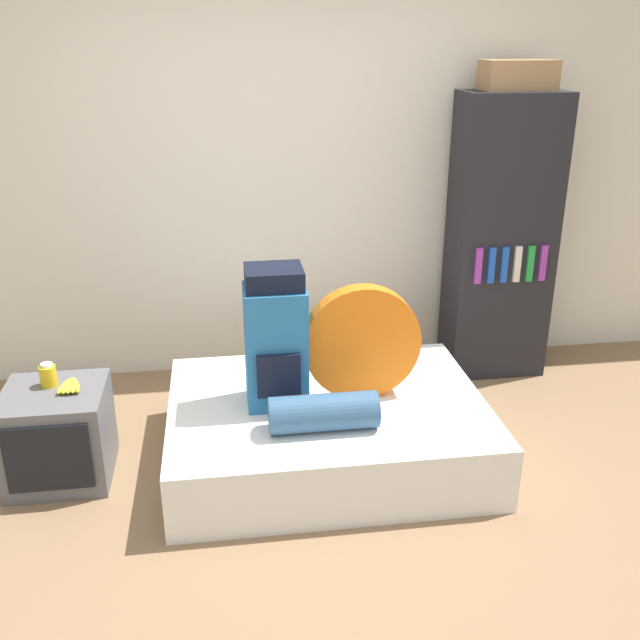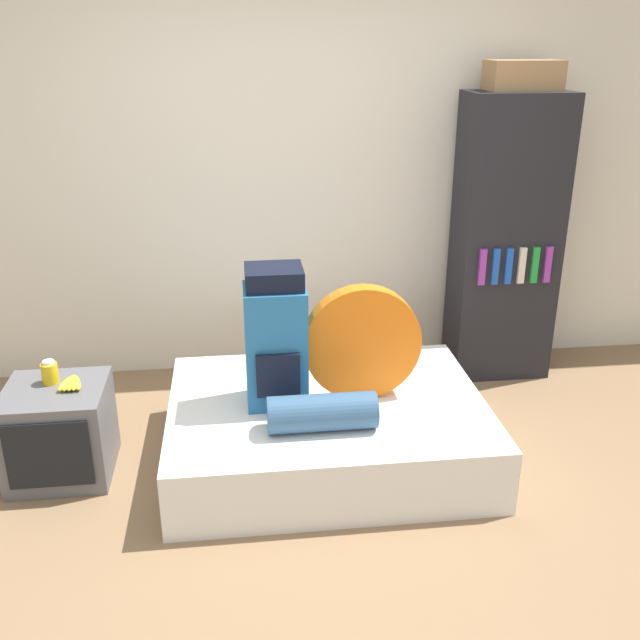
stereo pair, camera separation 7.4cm
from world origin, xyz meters
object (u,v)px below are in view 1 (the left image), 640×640
object	(u,v)px
backpack	(276,339)
television	(58,434)
sleeping_roll	(323,412)
cardboard_box	(518,75)
bookshelf	(501,239)
canister	(48,375)
tent_bag	(362,342)

from	to	relation	value
backpack	television	world-z (taller)	backpack
sleeping_roll	cardboard_box	world-z (taller)	cardboard_box
television	bookshelf	distance (m)	2.84
television	canister	bearing A→B (deg)	107.45
bookshelf	cardboard_box	bearing A→B (deg)	58.06
television	bookshelf	size ratio (longest dim) A/B	0.28
backpack	sleeping_roll	bearing A→B (deg)	-57.89
tent_bag	canister	world-z (taller)	tent_bag
cardboard_box	bookshelf	bearing A→B (deg)	-121.94
backpack	canister	size ratio (longest dim) A/B	5.93
tent_bag	bookshelf	world-z (taller)	bookshelf
tent_bag	television	bearing A→B (deg)	-179.29
bookshelf	backpack	bearing A→B (deg)	-149.27
bookshelf	cardboard_box	world-z (taller)	cardboard_box
backpack	cardboard_box	bearing A→B (deg)	31.16
canister	television	bearing A→B (deg)	-72.55
sleeping_roll	bookshelf	bearing A→B (deg)	42.63
sleeping_roll	bookshelf	distance (m)	1.85
television	canister	world-z (taller)	canister
bookshelf	canister	bearing A→B (deg)	-162.42
backpack	bookshelf	size ratio (longest dim) A/B	0.40
canister	cardboard_box	xyz separation A→B (m)	(2.65, 0.86, 1.34)
tent_bag	backpack	bearing A→B (deg)	-179.11
tent_bag	cardboard_box	xyz separation A→B (m)	(1.08, 0.92, 1.24)
tent_bag	television	size ratio (longest dim) A/B	1.22
canister	cardboard_box	size ratio (longest dim) A/B	0.29
backpack	sleeping_roll	size ratio (longest dim) A/B	1.38
sleeping_roll	television	distance (m)	1.35
cardboard_box	tent_bag	bearing A→B (deg)	-139.83
backpack	tent_bag	world-z (taller)	backpack
sleeping_roll	bookshelf	xyz separation A→B (m)	(1.31, 1.21, 0.47)
television	bookshelf	world-z (taller)	bookshelf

